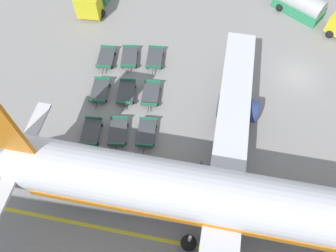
% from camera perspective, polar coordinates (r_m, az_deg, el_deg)
% --- Properties ---
extents(ground_plane, '(500.00, 500.00, 0.00)m').
position_cam_1_polar(ground_plane, '(37.08, 21.50, 8.06)').
color(ground_plane, gray).
extents(airplane, '(35.81, 39.71, 13.12)m').
position_cam_1_polar(airplane, '(24.81, 12.01, -12.63)').
color(airplane, silver).
rests_on(airplane, ground_plane).
extents(fuel_tanker_primary, '(7.17, 9.05, 2.94)m').
position_cam_1_polar(fuel_tanker_primary, '(43.44, 23.19, 18.36)').
color(fuel_tanker_primary, yellow).
rests_on(fuel_tanker_primary, ground_plane).
extents(baggage_dolly_row_near_col_a, '(3.65, 1.88, 0.92)m').
position_cam_1_polar(baggage_dolly_row_near_col_a, '(36.20, -10.75, 11.55)').
color(baggage_dolly_row_near_col_a, '#424449').
rests_on(baggage_dolly_row_near_col_a, ground_plane).
extents(baggage_dolly_row_near_col_b, '(3.65, 1.87, 0.92)m').
position_cam_1_polar(baggage_dolly_row_near_col_b, '(33.45, -11.78, 6.02)').
color(baggage_dolly_row_near_col_b, '#424449').
rests_on(baggage_dolly_row_near_col_b, ground_plane).
extents(baggage_dolly_row_near_col_c, '(3.65, 1.88, 0.92)m').
position_cam_1_polar(baggage_dolly_row_near_col_c, '(30.90, -13.26, -1.06)').
color(baggage_dolly_row_near_col_c, '#424449').
rests_on(baggage_dolly_row_near_col_c, ground_plane).
extents(baggage_dolly_row_near_col_d, '(3.65, 1.87, 0.92)m').
position_cam_1_polar(baggage_dolly_row_near_col_d, '(28.95, -14.51, -8.91)').
color(baggage_dolly_row_near_col_d, '#424449').
rests_on(baggage_dolly_row_near_col_d, ground_plane).
extents(baggage_dolly_row_mid_a_col_a, '(3.68, 2.00, 0.92)m').
position_cam_1_polar(baggage_dolly_row_mid_a_col_a, '(35.86, -6.75, 11.73)').
color(baggage_dolly_row_mid_a_col_a, '#424449').
rests_on(baggage_dolly_row_mid_a_col_a, ground_plane).
extents(baggage_dolly_row_mid_a_col_b, '(3.66, 1.93, 0.92)m').
position_cam_1_polar(baggage_dolly_row_mid_a_col_b, '(32.88, -7.29, 5.79)').
color(baggage_dolly_row_mid_a_col_b, '#424449').
rests_on(baggage_dolly_row_mid_a_col_b, ground_plane).
extents(baggage_dolly_row_mid_a_col_c, '(3.68, 1.99, 0.92)m').
position_cam_1_polar(baggage_dolly_row_mid_a_col_c, '(30.43, -8.72, -1.06)').
color(baggage_dolly_row_mid_a_col_c, '#424449').
rests_on(baggage_dolly_row_mid_a_col_c, ground_plane).
extents(baggage_dolly_row_mid_a_col_d, '(3.64, 1.86, 0.92)m').
position_cam_1_polar(baggage_dolly_row_mid_a_col_d, '(28.43, -10.01, -9.26)').
color(baggage_dolly_row_mid_a_col_d, '#424449').
rests_on(baggage_dolly_row_mid_a_col_d, ground_plane).
extents(baggage_dolly_row_mid_b_col_a, '(3.65, 1.87, 0.92)m').
position_cam_1_polar(baggage_dolly_row_mid_b_col_a, '(35.58, -2.34, 11.68)').
color(baggage_dolly_row_mid_b_col_a, '#424449').
rests_on(baggage_dolly_row_mid_b_col_a, ground_plane).
extents(baggage_dolly_row_mid_b_col_b, '(3.63, 1.83, 0.92)m').
position_cam_1_polar(baggage_dolly_row_mid_b_col_b, '(32.54, -3.03, 5.55)').
color(baggage_dolly_row_mid_b_col_b, '#424449').
rests_on(baggage_dolly_row_mid_b_col_b, ground_plane).
extents(baggage_dolly_row_mid_b_col_c, '(3.64, 1.85, 0.92)m').
position_cam_1_polar(baggage_dolly_row_mid_b_col_c, '(30.09, -3.81, -1.27)').
color(baggage_dolly_row_mid_b_col_c, '#424449').
rests_on(baggage_dolly_row_mid_b_col_c, ground_plane).
extents(baggage_dolly_row_mid_b_col_d, '(3.68, 2.01, 0.92)m').
position_cam_1_polar(baggage_dolly_row_mid_b_col_d, '(28.10, -4.69, -9.38)').
color(baggage_dolly_row_mid_b_col_d, '#424449').
rests_on(baggage_dolly_row_mid_b_col_d, ground_plane).
extents(stand_guidance_stripe, '(1.34, 33.37, 0.01)m').
position_cam_1_polar(stand_guidance_stripe, '(27.41, -7.80, -17.88)').
color(stand_guidance_stripe, yellow).
rests_on(stand_guidance_stripe, ground_plane).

